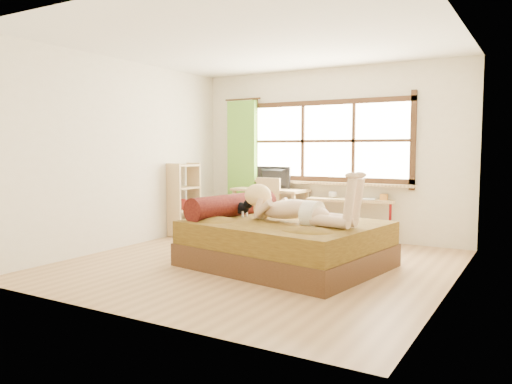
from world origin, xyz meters
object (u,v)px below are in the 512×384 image
Objects in this scene: woman at (295,195)px; bookshelf at (184,199)px; kitten at (240,206)px; chair at (265,205)px; bed at (282,241)px; pipe_shelf at (352,210)px; desk at (270,195)px.

bookshelf is (-2.57, 1.12, -0.28)m from woman.
bookshelf is (-1.70, 0.97, -0.08)m from kitten.
bookshelf reaches higher than chair.
kitten is (-0.67, 0.09, 0.38)m from bed.
bookshelf is at bearing 164.70° from bed.
bed is 1.80× the size of pipe_shelf.
bed is 2.22m from desk.
woman reaches higher than pipe_shelf.
bed reaches higher than desk.
chair is (0.10, -0.36, -0.13)m from desk.
bed is at bearing -54.73° from desk.
desk is at bearing 108.65° from chair.
bed is 1.59× the size of woman.
bookshelf is at bearing 159.13° from kitten.
bed is 1.98m from pipe_shelf.
bookshelf is (-1.18, -0.78, -0.07)m from desk.
pipe_shelf is at bearing 23.30° from bookshelf.
kitten is 0.28× the size of bookshelf.
woman is at bearing -47.62° from chair.
kitten is at bearing -25.88° from bookshelf.
bookshelf reaches higher than bed.
woman reaches higher than bed.
bed is 2.61m from bookshelf.
chair is at bearing 115.32° from kitten.
chair is 1.36m from bookshelf.
woman is 2.06m from pipe_shelf.
bookshelf is at bearing 165.32° from woman.
kitten is at bearing -71.03° from desk.
kitten is (-0.87, 0.15, -0.20)m from woman.
chair is 0.71× the size of pipe_shelf.
bed is at bearing -20.32° from bookshelf.
kitten is 1.96m from bookshelf.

